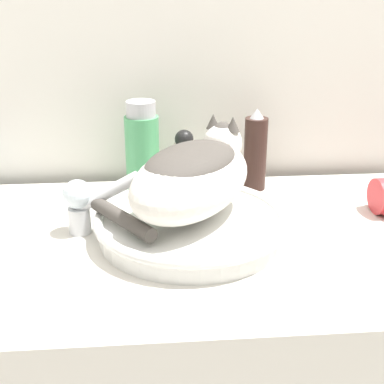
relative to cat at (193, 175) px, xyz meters
name	(u,v)px	position (x,y,z in m)	size (l,w,h in m)	color
wall_back	(164,32)	(-0.04, 0.37, 0.22)	(8.00, 0.05, 2.40)	silver
sink_basin	(191,224)	(0.00, -0.01, -0.10)	(0.38, 0.38, 0.05)	silver
cat	(193,175)	(0.00, 0.00, 0.00)	(0.36, 0.36, 0.16)	silver
faucet	(84,201)	(-0.21, 0.03, -0.06)	(0.16, 0.06, 0.13)	silver
hairspray_can_black	(255,152)	(0.17, 0.24, -0.04)	(0.05, 0.05, 0.19)	#331E19
mouthwash_bottle	(142,150)	(-0.10, 0.24, -0.02)	(0.08, 0.08, 0.22)	#4CA366
deodorant_stick	(184,161)	(0.00, 0.24, -0.05)	(0.05, 0.05, 0.15)	silver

